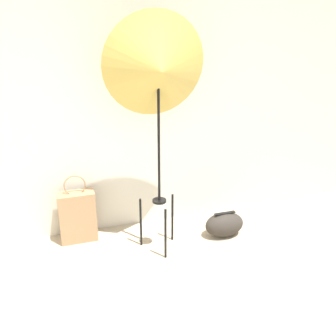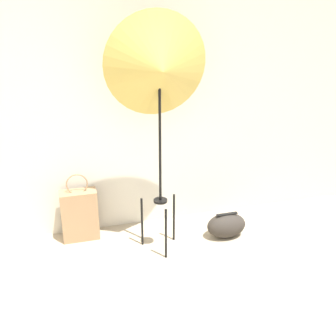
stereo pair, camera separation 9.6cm
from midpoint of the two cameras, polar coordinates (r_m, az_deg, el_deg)
wall_back at (r=3.53m, az=-9.23°, el=10.49°), size 8.00×0.05×2.60m
photo_umbrella at (r=3.06m, az=-0.33°, el=14.14°), size 0.83×0.35×2.00m
tote_bag at (r=3.70m, az=-11.97°, el=-6.65°), size 0.33×0.16×0.64m
duffel_bag at (r=3.75m, az=9.19°, el=-8.22°), size 0.37×0.23×0.24m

